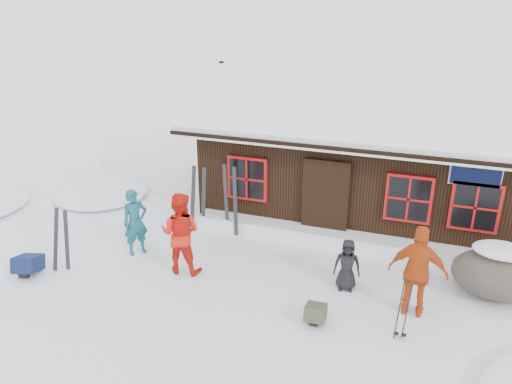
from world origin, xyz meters
The scene contains 15 objects.
ground centered at (0.00, 0.00, 0.00)m, with size 120.00×120.00×0.00m, color white.
mountain_hut centered at (1.50, 4.98, 1.58)m, with size 8.90×6.09×4.42m.
snow_drift centered at (1.50, 2.25, 0.17)m, with size 7.60×0.60×0.35m, color white.
snow_mounds centered at (1.65, 1.86, 0.00)m, with size 20.60×13.20×0.48m.
skier_teal centered at (-3.05, 0.29, 0.79)m, with size 0.58×0.38×1.58m, color #13505D.
skier_orange_left centered at (-1.70, -0.07, 0.92)m, with size 0.89×0.69×1.83m, color red.
skier_orange_right centered at (3.17, -0.03, 0.92)m, with size 1.08×0.45×1.84m, color #B74212.
skier_crouched centered at (1.81, 0.40, 0.56)m, with size 0.54×0.35×1.11m, color black.
boulder centered at (4.68, 1.16, 0.52)m, with size 1.74×1.31×1.02m.
ski_pair_left centered at (-4.13, -0.93, 0.72)m, with size 0.56×0.19×1.54m.
ski_pair_mid centered at (-1.37, 1.97, 0.88)m, with size 0.44×0.18×1.86m.
ski_pair_right centered at (-2.28, 2.00, 0.81)m, with size 0.51×0.14×1.73m.
ski_poles centered at (3.00, -0.86, 0.57)m, with size 0.22×0.11×1.22m.
backpack_blue centered at (-4.78, -1.31, 0.17)m, with size 0.47×0.62×0.34m, color #0F1C41.
backpack_olive centered at (1.48, -0.89, 0.14)m, with size 0.38×0.50×0.27m, color #3A3E2C.
Camera 1 is at (3.01, -8.53, 5.75)m, focal length 35.00 mm.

